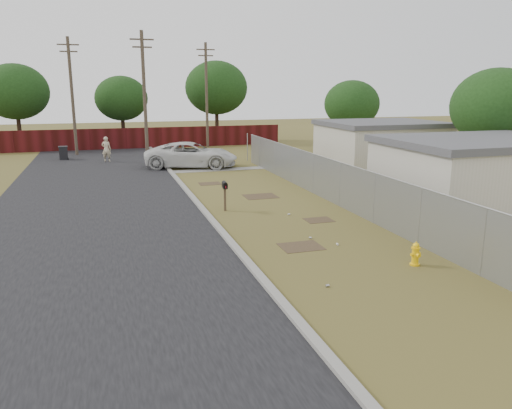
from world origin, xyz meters
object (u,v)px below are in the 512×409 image
object	(u,v)px
pedestrian	(106,149)
trash_bin	(63,153)
fire_hydrant	(416,254)
mailbox	(225,188)
pickup_truck	(192,155)

from	to	relation	value
pedestrian	trash_bin	xyz separation A→B (m)	(-3.07, 2.08, -0.40)
fire_hydrant	mailbox	distance (m)	9.25
fire_hydrant	trash_bin	bearing A→B (deg)	113.20
pickup_truck	trash_bin	size ratio (longest dim) A/B	6.13
fire_hydrant	trash_bin	size ratio (longest dim) A/B	0.75
pickup_truck	trash_bin	bearing A→B (deg)	69.42
trash_bin	mailbox	bearing A→B (deg)	-67.60
pedestrian	trash_bin	size ratio (longest dim) A/B	1.83
mailbox	trash_bin	distance (m)	20.39
mailbox	pedestrian	bearing A→B (deg)	105.67
pickup_truck	pedestrian	world-z (taller)	pedestrian
pedestrian	mailbox	bearing A→B (deg)	122.65
pickup_truck	pedestrian	bearing A→B (deg)	67.78
mailbox	trash_bin	bearing A→B (deg)	112.40
fire_hydrant	trash_bin	xyz separation A→B (m)	(-11.66, 27.21, 0.16)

